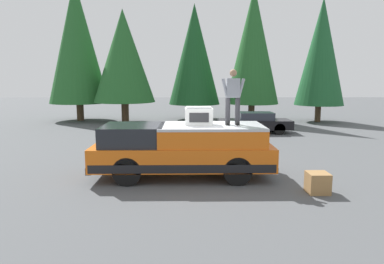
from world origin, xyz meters
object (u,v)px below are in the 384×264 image
Objects in this scene: compressor_unit at (199,116)px; person_on_truck_bed at (233,96)px; wooden_crate at (318,183)px; pickup_truck at (183,150)px; parked_car_black at (254,123)px.

person_on_truck_bed is at bearing -91.58° from compressor_unit.
compressor_unit is at bearing 62.56° from wooden_crate.
pickup_truck is 9.89× the size of wooden_crate.
pickup_truck is at bearing 66.11° from wooden_crate.
person_on_truck_bed reaches higher than parked_car_black.
person_on_truck_bed is 0.41× the size of parked_car_black.
pickup_truck is 3.28× the size of person_on_truck_bed.
person_on_truck_bed is 9.48m from parked_car_black.
wooden_crate is at bearing -113.89° from pickup_truck.
pickup_truck is 9.79m from parked_car_black.
person_on_truck_bed is at bearing -90.20° from pickup_truck.
person_on_truck_bed is at bearing 164.83° from parked_car_black.
pickup_truck is 6.60× the size of compressor_unit.
person_on_truck_bed reaches higher than compressor_unit.
parked_car_black is (8.95, -2.43, -1.97)m from person_on_truck_bed.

